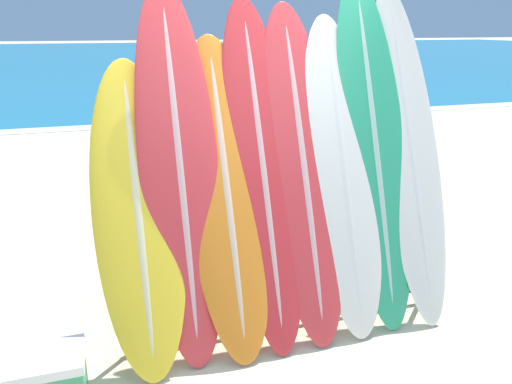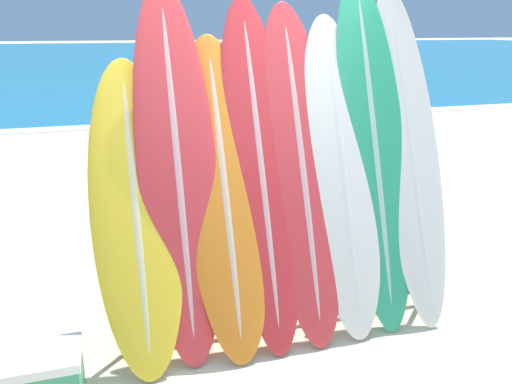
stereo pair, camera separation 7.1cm
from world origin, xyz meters
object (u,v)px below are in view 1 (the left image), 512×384
(surfboard_slot_1, at_px, (180,173))
(surfboard_slot_7, at_px, (409,152))
(surfboard_slot_2, at_px, (227,195))
(surfboard_slot_3, at_px, (262,171))
(person_far_left, at_px, (304,139))
(person_near_water, at_px, (185,104))
(person_mid_beach, at_px, (188,129))
(surfboard_slot_5, at_px, (343,174))
(surfboard_slot_4, at_px, (303,171))
(surfboard_slot_6, at_px, (374,150))
(surfboard_rack, at_px, (289,274))
(cooler_box, at_px, (34,382))
(surfboard_slot_0, at_px, (138,216))

(surfboard_slot_1, xyz_separation_m, surfboard_slot_7, (1.76, 0.02, 0.01))
(surfboard_slot_2, distance_m, surfboard_slot_3, 0.31)
(surfboard_slot_3, bearing_deg, person_far_left, 60.60)
(person_near_water, distance_m, person_mid_beach, 2.71)
(surfboard_slot_3, distance_m, person_near_water, 5.38)
(surfboard_slot_3, xyz_separation_m, person_far_left, (1.26, 2.24, -0.33))
(surfboard_slot_3, xyz_separation_m, surfboard_slot_5, (0.61, -0.04, -0.06))
(surfboard_slot_7, bearing_deg, surfboard_slot_4, -178.12)
(surfboard_slot_6, height_order, person_mid_beach, surfboard_slot_6)
(surfboard_slot_1, height_order, person_near_water, surfboard_slot_1)
(surfboard_slot_3, bearing_deg, surfboard_rack, -41.50)
(surfboard_slot_4, distance_m, surfboard_slot_5, 0.31)
(surfboard_slot_2, height_order, cooler_box, surfboard_slot_2)
(person_near_water, relative_size, person_far_left, 1.02)
(surfboard_slot_0, xyz_separation_m, cooler_box, (-0.69, -0.39, -0.81))
(surfboard_slot_2, bearing_deg, surfboard_rack, -11.67)
(surfboard_slot_7, xyz_separation_m, person_near_water, (-0.83, 5.34, -0.36))
(surfboard_slot_2, distance_m, person_mid_beach, 2.74)
(surfboard_slot_0, bearing_deg, person_near_water, 77.27)
(surfboard_rack, xyz_separation_m, person_far_left, (1.10, 2.38, 0.42))
(surfboard_slot_5, height_order, surfboard_slot_7, surfboard_slot_7)
(person_far_left, distance_m, cooler_box, 3.97)
(surfboard_slot_3, height_order, cooler_box, surfboard_slot_3)
(surfboard_slot_5, bearing_deg, surfboard_slot_3, 176.33)
(surfboard_slot_0, height_order, surfboard_slot_1, surfboard_slot_1)
(surfboard_slot_1, height_order, surfboard_slot_5, surfboard_slot_1)
(surfboard_slot_7, distance_m, person_mid_beach, 2.95)
(surfboard_slot_4, distance_m, surfboard_slot_6, 0.59)
(surfboard_slot_1, bearing_deg, person_far_left, 50.71)
(surfboard_slot_5, bearing_deg, surfboard_slot_0, -178.37)
(surfboard_slot_7, bearing_deg, surfboard_slot_2, -177.27)
(surfboard_slot_0, height_order, surfboard_slot_3, surfboard_slot_3)
(person_far_left, bearing_deg, surfboard_rack, 108.20)
(surfboard_slot_5, distance_m, person_mid_beach, 2.80)
(surfboard_slot_7, relative_size, cooler_box, 4.19)
(surfboard_slot_0, bearing_deg, person_far_left, 47.45)
(surfboard_slot_1, relative_size, cooler_box, 4.17)
(surfboard_slot_4, bearing_deg, person_near_water, 89.36)
(cooler_box, bearing_deg, surfboard_slot_1, 25.36)
(surfboard_slot_1, relative_size, surfboard_slot_2, 1.16)
(surfboard_rack, relative_size, cooler_box, 4.03)
(person_near_water, relative_size, person_mid_beach, 0.89)
(person_near_water, bearing_deg, surfboard_slot_0, 27.80)
(surfboard_rack, distance_m, person_far_left, 2.66)
(surfboard_slot_3, relative_size, person_mid_beach, 1.32)
(surfboard_slot_2, relative_size, person_mid_beach, 1.17)
(surfboard_rack, relative_size, person_near_water, 1.48)
(surfboard_rack, distance_m, surfboard_slot_6, 1.12)
(surfboard_slot_0, distance_m, surfboard_slot_2, 0.60)
(surfboard_slot_5, relative_size, person_far_left, 1.43)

